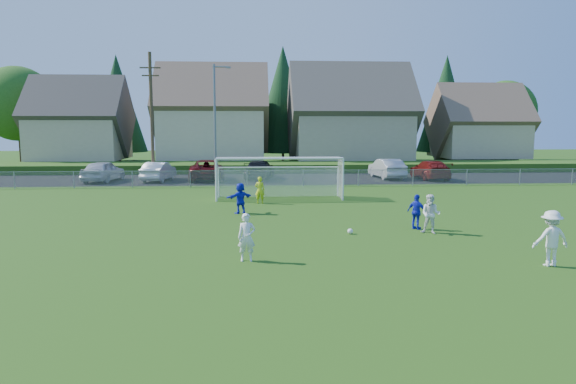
{
  "coord_description": "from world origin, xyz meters",
  "views": [
    {
      "loc": [
        -1.46,
        -14.29,
        4.24
      ],
      "look_at": [
        0.0,
        8.0,
        1.4
      ],
      "focal_mm": 32.0,
      "sensor_mm": 36.0,
      "label": 1
    }
  ],
  "objects_px": {
    "player_white_a": "(247,237)",
    "car_d": "(259,170)",
    "soccer_goal": "(279,171)",
    "soccer_ball": "(350,231)",
    "car_c": "(207,170)",
    "car_a": "(103,171)",
    "player_blue_b": "(240,198)",
    "car_b": "(159,171)",
    "goalkeeper": "(260,190)",
    "player_white_c": "(551,238)",
    "player_white_b": "(431,214)",
    "car_f": "(387,169)",
    "player_blue_a": "(417,212)",
    "car_g": "(430,170)"
  },
  "relations": [
    {
      "from": "player_white_a",
      "to": "car_g",
      "type": "distance_m",
      "value": 28.81
    },
    {
      "from": "player_white_b",
      "to": "car_f",
      "type": "distance_m",
      "value": 22.39
    },
    {
      "from": "player_white_b",
      "to": "soccer_goal",
      "type": "bearing_deg",
      "value": 148.5
    },
    {
      "from": "player_blue_b",
      "to": "car_d",
      "type": "xyz_separation_m",
      "value": [
        1.11,
        16.92,
        -0.0
      ]
    },
    {
      "from": "player_blue_a",
      "to": "car_d",
      "type": "xyz_separation_m",
      "value": [
        -6.32,
        21.38,
        0.02
      ]
    },
    {
      "from": "soccer_goal",
      "to": "soccer_ball",
      "type": "bearing_deg",
      "value": -77.47
    },
    {
      "from": "player_white_b",
      "to": "goalkeeper",
      "type": "xyz_separation_m",
      "value": [
        -6.71,
        8.6,
        -0.04
      ]
    },
    {
      "from": "soccer_ball",
      "to": "car_c",
      "type": "relative_size",
      "value": 0.04
    },
    {
      "from": "soccer_ball",
      "to": "player_white_c",
      "type": "xyz_separation_m",
      "value": [
        5.24,
        -5.07,
        0.75
      ]
    },
    {
      "from": "soccer_ball",
      "to": "player_white_b",
      "type": "relative_size",
      "value": 0.14
    },
    {
      "from": "player_white_a",
      "to": "soccer_goal",
      "type": "distance_m",
      "value": 14.48
    },
    {
      "from": "goalkeeper",
      "to": "car_f",
      "type": "bearing_deg",
      "value": -118.5
    },
    {
      "from": "player_blue_b",
      "to": "car_b",
      "type": "height_order",
      "value": "player_blue_b"
    },
    {
      "from": "soccer_ball",
      "to": "car_c",
      "type": "distance_m",
      "value": 22.8
    },
    {
      "from": "player_white_c",
      "to": "car_b",
      "type": "relative_size",
      "value": 0.38
    },
    {
      "from": "player_blue_b",
      "to": "soccer_ball",
      "type": "bearing_deg",
      "value": 97.82
    },
    {
      "from": "car_b",
      "to": "goalkeeper",
      "type": "bearing_deg",
      "value": 129.49
    },
    {
      "from": "car_d",
      "to": "soccer_goal",
      "type": "distance_m",
      "value": 11.76
    },
    {
      "from": "player_white_c",
      "to": "car_d",
      "type": "distance_m",
      "value": 28.56
    },
    {
      "from": "car_b",
      "to": "car_c",
      "type": "relative_size",
      "value": 0.78
    },
    {
      "from": "player_white_a",
      "to": "car_f",
      "type": "bearing_deg",
      "value": 64.77
    },
    {
      "from": "player_white_a",
      "to": "car_d",
      "type": "bearing_deg",
      "value": 86.8
    },
    {
      "from": "player_blue_a",
      "to": "car_a",
      "type": "bearing_deg",
      "value": 1.13
    },
    {
      "from": "car_f",
      "to": "soccer_goal",
      "type": "height_order",
      "value": "soccer_goal"
    },
    {
      "from": "player_blue_a",
      "to": "goalkeeper",
      "type": "relative_size",
      "value": 0.97
    },
    {
      "from": "car_c",
      "to": "player_white_b",
      "type": "bearing_deg",
      "value": 111.32
    },
    {
      "from": "player_white_c",
      "to": "player_blue_b",
      "type": "height_order",
      "value": "player_white_c"
    },
    {
      "from": "player_white_c",
      "to": "player_white_b",
      "type": "bearing_deg",
      "value": -68.8
    },
    {
      "from": "player_white_b",
      "to": "car_a",
      "type": "relative_size",
      "value": 0.33
    },
    {
      "from": "player_white_b",
      "to": "car_c",
      "type": "relative_size",
      "value": 0.27
    },
    {
      "from": "soccer_ball",
      "to": "player_blue_a",
      "type": "height_order",
      "value": "player_blue_a"
    },
    {
      "from": "car_c",
      "to": "car_a",
      "type": "bearing_deg",
      "value": -0.39
    },
    {
      "from": "player_blue_a",
      "to": "car_f",
      "type": "bearing_deg",
      "value": -52.96
    },
    {
      "from": "goalkeeper",
      "to": "car_a",
      "type": "distance_m",
      "value": 17.24
    },
    {
      "from": "car_a",
      "to": "car_c",
      "type": "bearing_deg",
      "value": -167.23
    },
    {
      "from": "player_blue_b",
      "to": "car_c",
      "type": "xyz_separation_m",
      "value": [
        -3.14,
        16.24,
        0.06
      ]
    },
    {
      "from": "player_white_c",
      "to": "car_c",
      "type": "bearing_deg",
      "value": -65.21
    },
    {
      "from": "player_blue_b",
      "to": "car_b",
      "type": "distance_m",
      "value": 17.19
    },
    {
      "from": "player_white_c",
      "to": "goalkeeper",
      "type": "xyz_separation_m",
      "value": [
        -8.74,
        13.55,
        -0.11
      ]
    },
    {
      "from": "player_white_a",
      "to": "player_blue_b",
      "type": "xyz_separation_m",
      "value": [
        -0.44,
        9.1,
        -0.01
      ]
    },
    {
      "from": "car_f",
      "to": "player_blue_a",
      "type": "bearing_deg",
      "value": 73.32
    },
    {
      "from": "car_d",
      "to": "soccer_ball",
      "type": "bearing_deg",
      "value": 106.25
    },
    {
      "from": "goalkeeper",
      "to": "car_a",
      "type": "bearing_deg",
      "value": -35.61
    },
    {
      "from": "soccer_ball",
      "to": "car_c",
      "type": "xyz_separation_m",
      "value": [
        -7.64,
        21.48,
        0.7
      ]
    },
    {
      "from": "player_blue_b",
      "to": "car_g",
      "type": "height_order",
      "value": "car_g"
    },
    {
      "from": "soccer_ball",
      "to": "player_white_c",
      "type": "height_order",
      "value": "player_white_c"
    },
    {
      "from": "car_a",
      "to": "car_g",
      "type": "distance_m",
      "value": 26.09
    },
    {
      "from": "goalkeeper",
      "to": "player_white_c",
      "type": "bearing_deg",
      "value": 132.77
    },
    {
      "from": "car_d",
      "to": "car_g",
      "type": "xyz_separation_m",
      "value": [
        13.9,
        -1.17,
        0.01
      ]
    },
    {
      "from": "player_white_b",
      "to": "soccer_goal",
      "type": "height_order",
      "value": "soccer_goal"
    }
  ]
}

